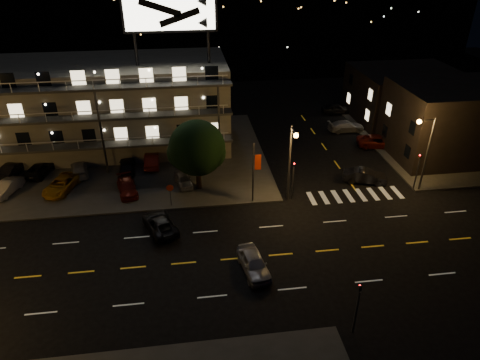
{
  "coord_description": "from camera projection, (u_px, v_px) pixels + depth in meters",
  "views": [
    {
      "loc": [
        -1.07,
        -27.09,
        22.8
      ],
      "look_at": [
        3.68,
        8.0,
        2.81
      ],
      "focal_mm": 32.0,
      "sensor_mm": 36.0,
      "label": 1
    }
  ],
  "objects": [
    {
      "name": "lot_car_3",
      "position": [
        127.0,
        187.0,
        43.55
      ],
      "size": [
        2.71,
        4.66,
        1.27
      ],
      "primitive_type": "imported",
      "rotation": [
        0.0,
        0.0,
        0.23
      ],
      "color": "#60150D",
      "rests_on": "curb_nw"
    },
    {
      "name": "side_bldg_front",
      "position": [
        454.0,
        121.0,
        49.93
      ],
      "size": [
        14.06,
        10.0,
        8.5
      ],
      "color": "black",
      "rests_on": "ground"
    },
    {
      "name": "lot_car_2",
      "position": [
        61.0,
        185.0,
        43.87
      ],
      "size": [
        3.55,
        5.31,
        1.35
      ],
      "primitive_type": "imported",
      "rotation": [
        0.0,
        0.0,
        -0.29
      ],
      "color": "#C18112",
      "rests_on": "curb_nw"
    },
    {
      "name": "lot_car_1",
      "position": [
        7.0,
        188.0,
        43.38
      ],
      "size": [
        2.59,
        4.24,
        1.32
      ],
      "primitive_type": "imported",
      "rotation": [
        0.0,
        0.0,
        -0.32
      ],
      "color": "#98989D",
      "rests_on": "curb_nw"
    },
    {
      "name": "curb_ne",
      "position": [
        428.0,
        140.0,
        55.44
      ],
      "size": [
        16.0,
        24.0,
        0.15
      ],
      "primitive_type": "cube",
      "color": "#353533",
      "rests_on": "ground"
    },
    {
      "name": "road_car_west",
      "position": [
        160.0,
        224.0,
        38.1
      ],
      "size": [
        3.8,
        5.35,
        1.35
      ],
      "primitive_type": "imported",
      "rotation": [
        0.0,
        0.0,
        3.5
      ],
      "color": "black",
      "rests_on": "ground"
    },
    {
      "name": "streetlight_ne",
      "position": [
        425.0,
        147.0,
        42.02
      ],
      "size": [
        1.92,
        0.44,
        8.0
      ],
      "color": "#2D2D30",
      "rests_on": "ground"
    },
    {
      "name": "lot_car_5",
      "position": [
        13.0,
        169.0,
        46.9
      ],
      "size": [
        2.34,
        4.34,
        1.36
      ],
      "primitive_type": "imported",
      "rotation": [
        0.0,
        0.0,
        2.91
      ],
      "color": "black",
      "rests_on": "curb_nw"
    },
    {
      "name": "lot_car_9",
      "position": [
        152.0,
        159.0,
        48.76
      ],
      "size": [
        1.59,
        4.54,
        1.49
      ],
      "primitive_type": "imported",
      "rotation": [
        0.0,
        0.0,
        3.14
      ],
      "color": "#60150D",
      "rests_on": "curb_nw"
    },
    {
      "name": "tree",
      "position": [
        197.0,
        149.0,
        42.52
      ],
      "size": [
        5.88,
        5.66,
        7.4
      ],
      "color": "black",
      "rests_on": "curb_nw"
    },
    {
      "name": "signal_ne",
      "position": [
        418.0,
        168.0,
        43.35
      ],
      "size": [
        0.27,
        0.2,
        4.6
      ],
      "color": "#2D2D30",
      "rests_on": "ground"
    },
    {
      "name": "road_car_east",
      "position": [
        254.0,
        263.0,
        33.34
      ],
      "size": [
        2.46,
        4.69,
        1.52
      ],
      "primitive_type": "imported",
      "rotation": [
        0.0,
        0.0,
        0.15
      ],
      "color": "#98989D",
      "rests_on": "ground"
    },
    {
      "name": "side_car_0",
      "position": [
        365.0,
        176.0,
        45.61
      ],
      "size": [
        4.82,
        2.84,
        1.5
      ],
      "primitive_type": "imported",
      "rotation": [
        0.0,
        0.0,
        1.28
      ],
      "color": "black",
      "rests_on": "ground"
    },
    {
      "name": "signal_nw",
      "position": [
        293.0,
        176.0,
        41.83
      ],
      "size": [
        0.2,
        0.27,
        4.6
      ],
      "color": "#2D2D30",
      "rests_on": "ground"
    },
    {
      "name": "motel",
      "position": [
        111.0,
        105.0,
        51.53
      ],
      "size": [
        28.0,
        13.8,
        18.1
      ],
      "color": "gray",
      "rests_on": "ground"
    },
    {
      "name": "streetlight_nc",
      "position": [
        291.0,
        157.0,
        40.11
      ],
      "size": [
        0.44,
        1.92,
        8.0
      ],
      "color": "#2D2D30",
      "rests_on": "ground"
    },
    {
      "name": "lot_car_6",
      "position": [
        40.0,
        169.0,
        47.02
      ],
      "size": [
        3.08,
        4.78,
        1.23
      ],
      "primitive_type": "imported",
      "rotation": [
        0.0,
        0.0,
        2.89
      ],
      "color": "black",
      "rests_on": "curb_nw"
    },
    {
      "name": "stop_sign",
      "position": [
        170.0,
        192.0,
        40.91
      ],
      "size": [
        0.91,
        0.11,
        2.61
      ],
      "color": "#2D2D30",
      "rests_on": "ground"
    },
    {
      "name": "side_car_2",
      "position": [
        346.0,
        126.0,
        57.84
      ],
      "size": [
        4.97,
        2.14,
        1.43
      ],
      "primitive_type": "imported",
      "rotation": [
        0.0,
        0.0,
        1.6
      ],
      "color": "#98989D",
      "rests_on": "ground"
    },
    {
      "name": "side_car_3",
      "position": [
        336.0,
        109.0,
        63.7
      ],
      "size": [
        4.52,
        2.1,
        1.5
      ],
      "primitive_type": "imported",
      "rotation": [
        0.0,
        0.0,
        1.49
      ],
      "color": "black",
      "rests_on": "ground"
    },
    {
      "name": "hill_backdrop",
      "position": [
        154.0,
        2.0,
        87.69
      ],
      "size": [
        120.0,
        25.0,
        24.0
      ],
      "color": "black",
      "rests_on": "ground"
    },
    {
      "name": "lot_car_4",
      "position": [
        183.0,
        180.0,
        44.91
      ],
      "size": [
        2.18,
        3.83,
        1.23
      ],
      "primitive_type": "imported",
      "rotation": [
        0.0,
        0.0,
        0.21
      ],
      "color": "#98989D",
      "rests_on": "curb_nw"
    },
    {
      "name": "lot_car_8",
      "position": [
        127.0,
        165.0,
        47.48
      ],
      "size": [
        1.99,
        4.4,
        1.47
      ],
      "primitive_type": "imported",
      "rotation": [
        0.0,
        0.0,
        3.2
      ],
      "color": "black",
      "rests_on": "curb_nw"
    },
    {
      "name": "side_car_1",
      "position": [
        378.0,
        141.0,
        53.52
      ],
      "size": [
        5.63,
        3.33,
        1.47
      ],
      "primitive_type": "imported",
      "rotation": [
        0.0,
        0.0,
        1.39
      ],
      "color": "#60150D",
      "rests_on": "ground"
    },
    {
      "name": "banner_north",
      "position": [
        254.0,
        171.0,
        40.87
      ],
      "size": [
        0.83,
        0.16,
        6.4
      ],
      "color": "#2D2D30",
      "rests_on": "ground"
    },
    {
      "name": "lot_car_7",
      "position": [
        79.0,
        169.0,
        46.91
      ],
      "size": [
        2.7,
        4.65,
        1.27
      ],
      "primitive_type": "imported",
      "rotation": [
        0.0,
        0.0,
        3.37
      ],
      "color": "#98989D",
      "rests_on": "curb_nw"
    },
    {
      "name": "side_bldg_back",
      "position": [
        405.0,
        95.0,
        60.66
      ],
      "size": [
        14.06,
        12.0,
        7.0
      ],
      "color": "black",
      "rests_on": "ground"
    },
    {
      "name": "signal_sw",
      "position": [
        358.0,
        304.0,
        27.16
      ],
      "size": [
        0.2,
        0.27,
        4.6
      ],
      "color": "#2D2D30",
      "rests_on": "ground"
    },
    {
      "name": "curb_nw",
      "position": [
        78.0,
        161.0,
        50.29
      ],
      "size": [
        44.0,
        24.0,
        0.15
      ],
      "primitive_type": "cube",
      "color": "#353533",
      "rests_on": "ground"
    },
    {
      "name": "ground",
      "position": [
        208.0,
        261.0,
        34.71
      ],
      "size": [
        140.0,
        140.0,
        0.0
      ],
      "primitive_type": "plane",
      "color": "black",
      "rests_on": "ground"
    }
  ]
}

